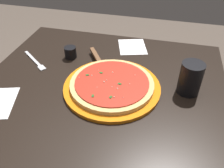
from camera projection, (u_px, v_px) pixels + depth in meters
restaurant_table at (102, 114)px, 0.98m from camera, size 0.85×0.93×0.76m
serving_plate at (112, 87)px, 0.88m from camera, size 0.36×0.36×0.01m
pizza at (112, 83)px, 0.87m from camera, size 0.31×0.31×0.02m
pizza_server at (99, 61)px, 0.99m from camera, size 0.21×0.16×0.01m
cup_tall_drink at (190, 78)px, 0.83m from camera, size 0.08×0.08×0.12m
cup_small_sauce at (70, 52)px, 1.04m from camera, size 0.05×0.05×0.05m
napkin_folded_right at (132, 47)px, 1.12m from camera, size 0.18×0.16×0.00m
fork at (35, 61)px, 1.02m from camera, size 0.13×0.16×0.00m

